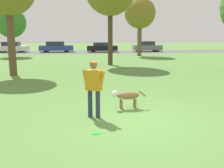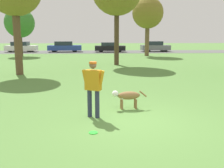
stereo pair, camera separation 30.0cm
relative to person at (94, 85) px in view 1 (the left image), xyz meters
The scene contains 11 objects.
ground_plane 1.54m from the person, 21.60° to the right, with size 120.00×120.00×0.00m, color #56843D.
far_road_strip 27.86m from the person, 87.69° to the left, with size 120.00×6.00×0.01m.
person is the anchor object (origin of this frame).
dog 1.45m from the person, 37.87° to the left, with size 1.16×0.34×0.61m.
frisbee 1.57m from the person, 89.36° to the right, with size 0.22×0.22×0.02m.
tree_far_left 23.06m from the person, 110.85° to the left, with size 3.13×3.13×5.09m.
tree_far_right 22.10m from the person, 75.67° to the left, with size 3.31×3.31×6.23m.
parked_car_white 29.84m from the person, 109.75° to the left, with size 4.03×1.91×1.36m.
parked_car_blue 28.20m from the person, 98.89° to the left, with size 4.45×1.94×1.39m.
parked_car_black 27.49m from the person, 86.60° to the left, with size 4.00×1.83×1.27m.
parked_car_grey 28.97m from the person, 74.46° to the left, with size 3.87×1.91×1.39m.
Camera 1 is at (-1.25, -6.88, 2.40)m, focal length 42.00 mm.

